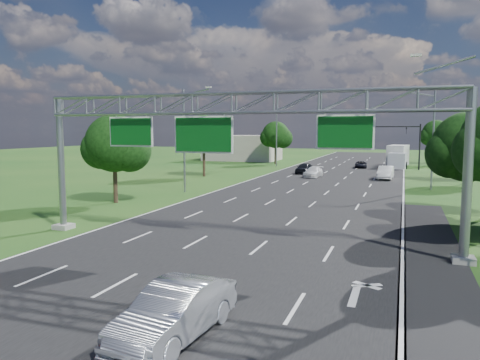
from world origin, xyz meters
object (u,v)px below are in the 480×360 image
at_px(box_truck, 398,157).
at_px(traffic_signal, 396,136).
at_px(sign_gantry, 235,115).
at_px(silver_sedan, 175,311).

bearing_deg(box_truck, traffic_signal, -86.69).
height_order(sign_gantry, box_truck, sign_gantry).
bearing_deg(box_truck, silver_sedan, -86.73).
distance_m(traffic_signal, silver_sedan, 64.73).
height_order(sign_gantry, traffic_signal, sign_gantry).
bearing_deg(silver_sedan, traffic_signal, 91.08).
bearing_deg(sign_gantry, silver_sedan, -78.95).
distance_m(sign_gantry, traffic_signal, 53.51).
bearing_deg(traffic_signal, silver_sedan, -94.37).
relative_size(silver_sedan, box_truck, 0.51).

